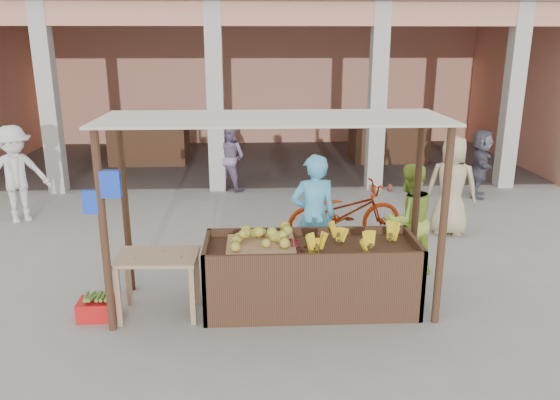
{
  "coord_description": "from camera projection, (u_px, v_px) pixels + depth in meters",
  "views": [
    {
      "loc": [
        -0.18,
        -6.19,
        3.25
      ],
      "look_at": [
        0.18,
        1.2,
        1.06
      ],
      "focal_mm": 35.0,
      "sensor_mm": 36.0,
      "label": 1
    }
  ],
  "objects": [
    {
      "name": "papaya_pile",
      "position": [
        157.0,
        247.0,
        6.46
      ],
      "size": [
        0.69,
        0.39,
        0.2
      ],
      "primitive_type": null,
      "color": "#529831",
      "rests_on": "side_table"
    },
    {
      "name": "produce_sacks",
      "position": [
        382.0,
        177.0,
        11.95
      ],
      "size": [
        0.87,
        0.54,
        0.66
      ],
      "color": "maroon",
      "rests_on": "ground"
    },
    {
      "name": "red_crate",
      "position": [
        98.0,
        309.0,
        6.57
      ],
      "size": [
        0.46,
        0.34,
        0.24
      ],
      "primitive_type": "cube",
      "rotation": [
        0.0,
        0.0,
        0.03
      ],
      "color": "red",
      "rests_on": "ground"
    },
    {
      "name": "shopper_d",
      "position": [
        481.0,
        162.0,
        11.47
      ],
      "size": [
        1.07,
        1.52,
        1.52
      ],
      "primitive_type": "imported",
      "rotation": [
        0.0,
        0.0,
        1.18
      ],
      "color": "#4C4B56",
      "rests_on": "ground"
    },
    {
      "name": "vendor_blue",
      "position": [
        314.0,
        213.0,
        7.51
      ],
      "size": [
        0.78,
        0.62,
        1.89
      ],
      "primitive_type": "imported",
      "rotation": [
        0.0,
        0.0,
        3.29
      ],
      "color": "#55C0EE",
      "rests_on": "ground"
    },
    {
      "name": "berry_heap",
      "position": [
        290.0,
        243.0,
        6.6
      ],
      "size": [
        0.45,
        0.37,
        0.14
      ],
      "primitive_type": "ellipsoid",
      "color": "maroon",
      "rests_on": "fruit_stall"
    },
    {
      "name": "fruit_stall",
      "position": [
        311.0,
        277.0,
        6.77
      ],
      "size": [
        2.6,
        0.95,
        0.8
      ],
      "primitive_type": "cube",
      "color": "#4C301E",
      "rests_on": "ground"
    },
    {
      "name": "motorcycle",
      "position": [
        345.0,
        212.0,
        8.95
      ],
      "size": [
        0.95,
        2.08,
        1.05
      ],
      "primitive_type": "imported",
      "rotation": [
        0.0,
        0.0,
        1.7
      ],
      "color": "#9F2807",
      "rests_on": "ground"
    },
    {
      "name": "stall_awning",
      "position": [
        268.0,
        152.0,
        6.36
      ],
      "size": [
        4.09,
        1.35,
        2.39
      ],
      "color": "#4C301E",
      "rests_on": "ground"
    },
    {
      "name": "vendor_green",
      "position": [
        408.0,
        217.0,
        7.64
      ],
      "size": [
        0.93,
        0.73,
        1.7
      ],
      "primitive_type": "imported",
      "rotation": [
        0.0,
        0.0,
        3.49
      ],
      "color": "#97BA36",
      "rests_on": "ground"
    },
    {
      "name": "banana_heap",
      "position": [
        352.0,
        240.0,
        6.62
      ],
      "size": [
        1.11,
        0.61,
        0.2
      ],
      "primitive_type": null,
      "color": "yellow",
      "rests_on": "fruit_stall"
    },
    {
      "name": "shopper_f",
      "position": [
        230.0,
        154.0,
        12.02
      ],
      "size": [
        0.9,
        0.8,
        1.61
      ],
      "primitive_type": "imported",
      "rotation": [
        0.0,
        0.0,
        2.58
      ],
      "color": "gray",
      "rests_on": "ground"
    },
    {
      "name": "side_table",
      "position": [
        158.0,
        266.0,
        6.53
      ],
      "size": [
        0.97,
        0.66,
        0.77
      ],
      "rotation": [
        0.0,
        0.0,
        -0.03
      ],
      "color": "tan",
      "rests_on": "ground"
    },
    {
      "name": "plantain_bundle",
      "position": [
        97.0,
        298.0,
        6.53
      ],
      "size": [
        0.34,
        0.24,
        0.07
      ],
      "primitive_type": null,
      "color": "#568430",
      "rests_on": "red_crate"
    },
    {
      "name": "ground",
      "position": [
        271.0,
        307.0,
        6.86
      ],
      "size": [
        60.0,
        60.0,
        0.0
      ],
      "primitive_type": "plane",
      "color": "gray",
      "rests_on": "ground"
    },
    {
      "name": "melon_tray",
      "position": [
        261.0,
        241.0,
        6.6
      ],
      "size": [
        0.83,
        0.72,
        0.21
      ],
      "color": "#A97D57",
      "rests_on": "fruit_stall"
    },
    {
      "name": "shopper_a",
      "position": [
        15.0,
        171.0,
        9.86
      ],
      "size": [
        1.37,
        1.17,
        1.92
      ],
      "primitive_type": "imported",
      "rotation": [
        0.0,
        0.0,
        0.56
      ],
      "color": "silver",
      "rests_on": "ground"
    },
    {
      "name": "market_building",
      "position": [
        262.0,
        60.0,
        14.65
      ],
      "size": [
        14.4,
        6.4,
        4.2
      ],
      "color": "tan",
      "rests_on": "ground"
    },
    {
      "name": "shopper_c",
      "position": [
        452.0,
        181.0,
        9.23
      ],
      "size": [
        1.06,
        0.88,
        1.89
      ],
      "primitive_type": "imported",
      "rotation": [
        0.0,
        0.0,
        2.77
      ],
      "color": "tan",
      "rests_on": "ground"
    }
  ]
}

